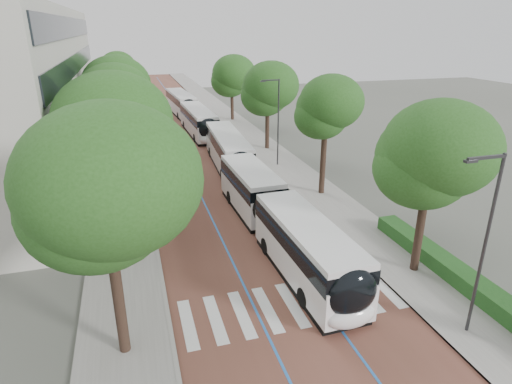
# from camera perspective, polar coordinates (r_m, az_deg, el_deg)

# --- Properties ---
(ground) EXTENTS (160.00, 160.00, 0.00)m
(ground) POSITION_cam_1_polar(r_m,az_deg,el_deg) (20.49, 5.33, -16.42)
(ground) COLOR #51544C
(ground) RESTS_ON ground
(road) EXTENTS (11.00, 140.00, 0.02)m
(road) POSITION_cam_1_polar(r_m,az_deg,el_deg) (56.70, -9.85, 8.21)
(road) COLOR brown
(road) RESTS_ON ground
(sidewalk_left) EXTENTS (4.00, 140.00, 0.12)m
(sidewalk_left) POSITION_cam_1_polar(r_m,az_deg,el_deg) (56.35, -17.49, 7.51)
(sidewalk_left) COLOR gray
(sidewalk_left) RESTS_ON ground
(sidewalk_right) EXTENTS (4.00, 140.00, 0.12)m
(sidewalk_right) POSITION_cam_1_polar(r_m,az_deg,el_deg) (58.02, -2.41, 8.84)
(sidewalk_right) COLOR gray
(sidewalk_right) RESTS_ON ground
(kerb_left) EXTENTS (0.20, 140.00, 0.14)m
(kerb_left) POSITION_cam_1_polar(r_m,az_deg,el_deg) (56.34, -15.55, 7.71)
(kerb_left) COLOR gray
(kerb_left) RESTS_ON ground
(kerb_right) EXTENTS (0.20, 140.00, 0.14)m
(kerb_right) POSITION_cam_1_polar(r_m,az_deg,el_deg) (57.59, -4.26, 8.71)
(kerb_right) COLOR gray
(kerb_right) RESTS_ON ground
(zebra_crossing) EXTENTS (10.55, 3.60, 0.01)m
(zebra_crossing) POSITION_cam_1_polar(r_m,az_deg,el_deg) (21.27, 4.83, -14.71)
(zebra_crossing) COLOR silver
(zebra_crossing) RESTS_ON ground
(lane_line_left) EXTENTS (0.12, 126.00, 0.01)m
(lane_line_left) POSITION_cam_1_polar(r_m,az_deg,el_deg) (56.54, -11.47, 8.07)
(lane_line_left) COLOR blue
(lane_line_left) RESTS_ON road
(lane_line_right) EXTENTS (0.12, 126.00, 0.01)m
(lane_line_right) POSITION_cam_1_polar(r_m,az_deg,el_deg) (56.90, -8.24, 8.36)
(lane_line_right) COLOR blue
(lane_line_right) RESTS_ON road
(hedge) EXTENTS (1.20, 14.00, 0.80)m
(hedge) POSITION_cam_1_polar(r_m,az_deg,el_deg) (24.61, 25.82, -10.22)
(hedge) COLOR #184519
(hedge) RESTS_ON sidewalk_right
(streetlight_near) EXTENTS (1.82, 0.20, 8.00)m
(streetlight_near) POSITION_cam_1_polar(r_m,az_deg,el_deg) (19.24, 28.10, -4.94)
(streetlight_near) COLOR #313133
(streetlight_near) RESTS_ON sidewalk_right
(streetlight_far) EXTENTS (1.82, 0.20, 8.00)m
(streetlight_far) POSITION_cam_1_polar(r_m,az_deg,el_deg) (39.91, 2.75, 10.13)
(streetlight_far) COLOR #313133
(streetlight_far) RESTS_ON sidewalk_right
(lamp_post_left) EXTENTS (0.14, 0.14, 8.00)m
(lamp_post_left) POSITION_cam_1_polar(r_m,az_deg,el_deg) (24.43, -14.96, 0.45)
(lamp_post_left) COLOR #313133
(lamp_post_left) RESTS_ON sidewalk_left
(trees_left) EXTENTS (6.43, 60.83, 9.82)m
(trees_left) POSITION_cam_1_polar(r_m,az_deg,el_deg) (36.50, -18.55, 11.28)
(trees_left) COLOR black
(trees_left) RESTS_ON ground
(trees_right) EXTENTS (5.98, 47.82, 8.75)m
(trees_right) POSITION_cam_1_polar(r_m,az_deg,el_deg) (41.86, 3.31, 12.55)
(trees_right) COLOR black
(trees_right) RESTS_ON ground
(lead_bus) EXTENTS (3.07, 18.46, 3.20)m
(lead_bus) POSITION_cam_1_polar(r_m,az_deg,el_deg) (25.64, 3.19, -3.86)
(lead_bus) COLOR black
(lead_bus) RESTS_ON ground
(bus_queued_0) EXTENTS (3.12, 12.51, 3.20)m
(bus_queued_0) POSITION_cam_1_polar(r_m,az_deg,el_deg) (39.87, -3.64, 5.38)
(bus_queued_0) COLOR white
(bus_queued_0) RESTS_ON ground
(bus_queued_1) EXTENTS (2.90, 12.47, 3.20)m
(bus_queued_1) POSITION_cam_1_polar(r_m,az_deg,el_deg) (52.95, -7.59, 9.21)
(bus_queued_1) COLOR white
(bus_queued_1) RESTS_ON ground
(bus_queued_2) EXTENTS (3.29, 12.53, 3.20)m
(bus_queued_2) POSITION_cam_1_polar(r_m,az_deg,el_deg) (66.37, -9.89, 11.50)
(bus_queued_2) COLOR white
(bus_queued_2) RESTS_ON ground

